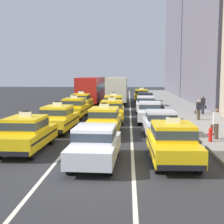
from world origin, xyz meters
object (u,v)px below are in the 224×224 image
object	(u,v)px
sedan_left_sixth	(99,92)
taxi_right_nearest	(172,142)
taxi_left_second	(58,118)
sedan_right_fourth	(146,104)
taxi_left_fourth	(81,101)
pedestrian_far_corner	(203,105)
sedan_center_nearest	(95,144)
taxi_center_third	(112,111)
pedestrian_by_storefront	(216,124)
box_truck_center_fifth	(117,90)
pedestrian_near_crosswalk	(199,110)
sedan_right_third	(150,111)
sedan_right_second	(161,123)
taxi_center_second	(104,121)
sedan_right_fifth	(145,99)
taxi_center_fourth	(113,104)
taxi_left_third	(74,108)
bus_left_fifth	(92,88)
taxi_right_sixth	(141,95)
fire_hydrant	(211,134)
taxi_left_nearest	(27,133)

from	to	relation	value
sedan_left_sixth	taxi_right_nearest	world-z (taller)	taxi_right_nearest
taxi_left_second	sedan_right_fourth	bearing A→B (deg)	59.93
taxi_left_fourth	pedestrian_far_corner	xyz separation A→B (m)	(11.33, -4.08, 0.08)
sedan_center_nearest	taxi_center_third	world-z (taller)	taxi_center_third
sedan_left_sixth	pedestrian_by_storefront	size ratio (longest dim) A/B	2.59
box_truck_center_fifth	taxi_left_second	bearing A→B (deg)	-99.83
taxi_left_fourth	pedestrian_near_crosswalk	size ratio (longest dim) A/B	2.98
pedestrian_by_storefront	sedan_right_third	bearing A→B (deg)	115.04
sedan_right_second	sedan_right_fourth	xyz separation A→B (m)	(-0.21, 12.12, 0.00)
sedan_left_sixth	taxi_center_third	distance (m)	26.43
box_truck_center_fifth	sedan_right_second	size ratio (longest dim) A/B	1.61
taxi_center_second	sedan_right_fourth	xyz separation A→B (m)	(3.06, 11.42, -0.03)
taxi_left_second	box_truck_center_fifth	size ratio (longest dim) A/B	0.66
sedan_right_third	sedan_right_fifth	size ratio (longest dim) A/B	1.01
sedan_center_nearest	sedan_right_second	size ratio (longest dim) A/B	1.01
sedan_left_sixth	taxi_center_second	distance (m)	31.64
taxi_left_fourth	sedan_left_sixth	world-z (taller)	taxi_left_fourth
taxi_center_third	pedestrian_near_crosswalk	xyz separation A→B (m)	(6.64, 0.59, 0.04)
sedan_center_nearest	taxi_left_second	bearing A→B (deg)	113.26
taxi_center_fourth	taxi_center_second	bearing A→B (deg)	-90.20
taxi_left_third	pedestrian_near_crosswalk	xyz separation A→B (m)	(9.86, -1.48, 0.04)
box_truck_center_fifth	pedestrian_by_storefront	xyz separation A→B (m)	(6.07, -20.46, -0.80)
bus_left_fifth	sedan_right_fourth	world-z (taller)	bus_left_fifth
pedestrian_by_storefront	pedestrian_far_corner	bearing A→B (deg)	80.69
taxi_left_third	bus_left_fifth	size ratio (longest dim) A/B	0.41
box_truck_center_fifth	sedan_right_second	bearing A→B (deg)	-80.79
taxi_right_nearest	pedestrian_by_storefront	size ratio (longest dim) A/B	2.76
taxi_left_fourth	sedan_right_fifth	xyz separation A→B (m)	(6.64, 3.17, -0.03)
taxi_left_second	pedestrian_far_corner	distance (m)	13.87
taxi_right_nearest	pedestrian_far_corner	xyz separation A→B (m)	(4.72, 15.27, 0.08)
pedestrian_near_crosswalk	sedan_right_second	bearing A→B (deg)	-118.41
taxi_right_sixth	fire_hydrant	world-z (taller)	taxi_right_sixth
bus_left_fifth	sedan_left_sixth	distance (m)	9.45
taxi_left_second	sedan_right_fifth	size ratio (longest dim) A/B	1.08
taxi_left_nearest	taxi_left_fourth	xyz separation A→B (m)	(0.01, 17.72, 0.00)
taxi_right_nearest	pedestrian_by_storefront	xyz separation A→B (m)	(2.92, 4.28, 0.10)
taxi_left_fourth	taxi_right_sixth	size ratio (longest dim) A/B	1.01
taxi_right_sixth	sedan_right_fifth	bearing A→B (deg)	-88.75
sedan_left_sixth	taxi_right_sixth	bearing A→B (deg)	-53.03
taxi_left_third	pedestrian_near_crosswalk	world-z (taller)	taxi_left_third
bus_left_fifth	taxi_right_nearest	xyz separation A→B (m)	(6.51, -27.94, -0.94)
taxi_left_second	sedan_right_fifth	world-z (taller)	taxi_left_second
bus_left_fifth	pedestrian_far_corner	xyz separation A→B (m)	(11.23, -12.67, -0.87)
bus_left_fifth	sedan_right_third	distance (m)	18.08
taxi_left_fourth	sedan_right_fifth	distance (m)	7.36
pedestrian_far_corner	fire_hydrant	distance (m)	11.91
taxi_left_fourth	sedan_left_sixth	xyz separation A→B (m)	(0.13, 17.98, -0.03)
sedan_right_second	taxi_left_third	bearing A→B (deg)	128.16
sedan_right_third	sedan_right_second	bearing A→B (deg)	-87.59
taxi_center_second	pedestrian_by_storefront	distance (m)	6.37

